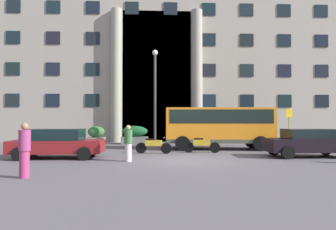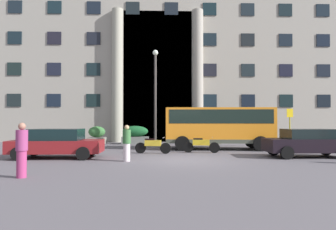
{
  "view_description": "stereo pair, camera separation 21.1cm",
  "coord_description": "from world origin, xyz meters",
  "px_view_note": "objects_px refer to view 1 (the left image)",
  "views": [
    {
      "loc": [
        -1.34,
        -13.96,
        1.75
      ],
      "look_at": [
        -0.5,
        6.27,
        2.21
      ],
      "focal_mm": 32.75,
      "sensor_mm": 36.0,
      "label": 1
    },
    {
      "loc": [
        -1.13,
        -13.96,
        1.75
      ],
      "look_at": [
        -0.5,
        6.27,
        2.21
      ],
      "focal_mm": 32.75,
      "sensor_mm": 36.0,
      "label": 2
    }
  ],
  "objects_px": {
    "orange_minibus": "(219,125)",
    "bus_stop_sign": "(289,123)",
    "motorcycle_far_end": "(39,145)",
    "pedestrian_woman_dark_dress": "(128,143)",
    "hedge_planter_entrance_left": "(135,135)",
    "pedestrian_man_crossing": "(25,150)",
    "lamppost_plaza_centre": "(155,89)",
    "motorcycle_near_kerb": "(201,145)",
    "scooter_by_planter": "(153,145)",
    "hedge_planter_east": "(96,135)",
    "parked_sedan_far": "(58,143)",
    "parked_sedan_second": "(308,143)",
    "hedge_planter_entrance_right": "(210,136)"
  },
  "relations": [
    {
      "from": "bus_stop_sign",
      "to": "hedge_planter_entrance_right",
      "type": "xyz_separation_m",
      "value": [
        -5.13,
        3.02,
        -0.99
      ]
    },
    {
      "from": "bus_stop_sign",
      "to": "scooter_by_planter",
      "type": "relative_size",
      "value": 1.34
    },
    {
      "from": "hedge_planter_east",
      "to": "hedge_planter_entrance_right",
      "type": "height_order",
      "value": "hedge_planter_east"
    },
    {
      "from": "parked_sedan_second",
      "to": "hedge_planter_entrance_left",
      "type": "bearing_deg",
      "value": 134.09
    },
    {
      "from": "bus_stop_sign",
      "to": "parked_sedan_far",
      "type": "relative_size",
      "value": 0.62
    },
    {
      "from": "scooter_by_planter",
      "to": "lamppost_plaza_centre",
      "type": "height_order",
      "value": "lamppost_plaza_centre"
    },
    {
      "from": "orange_minibus",
      "to": "bus_stop_sign",
      "type": "relative_size",
      "value": 2.55
    },
    {
      "from": "parked_sedan_far",
      "to": "parked_sedan_second",
      "type": "bearing_deg",
      "value": -1.02
    },
    {
      "from": "lamppost_plaza_centre",
      "to": "motorcycle_far_end",
      "type": "bearing_deg",
      "value": -141.04
    },
    {
      "from": "pedestrian_woman_dark_dress",
      "to": "hedge_planter_entrance_left",
      "type": "bearing_deg",
      "value": -5.51
    },
    {
      "from": "pedestrian_woman_dark_dress",
      "to": "lamppost_plaza_centre",
      "type": "distance_m",
      "value": 9.61
    },
    {
      "from": "parked_sedan_second",
      "to": "scooter_by_planter",
      "type": "xyz_separation_m",
      "value": [
        -7.76,
        1.98,
        -0.26
      ]
    },
    {
      "from": "hedge_planter_entrance_left",
      "to": "pedestrian_man_crossing",
      "type": "bearing_deg",
      "value": -99.4
    },
    {
      "from": "hedge_planter_east",
      "to": "parked_sedan_far",
      "type": "height_order",
      "value": "parked_sedan_far"
    },
    {
      "from": "hedge_planter_east",
      "to": "motorcycle_far_end",
      "type": "bearing_deg",
      "value": -103.39
    },
    {
      "from": "lamppost_plaza_centre",
      "to": "orange_minibus",
      "type": "bearing_deg",
      "value": -37.48
    },
    {
      "from": "motorcycle_near_kerb",
      "to": "lamppost_plaza_centre",
      "type": "height_order",
      "value": "lamppost_plaza_centre"
    },
    {
      "from": "scooter_by_planter",
      "to": "lamppost_plaza_centre",
      "type": "bearing_deg",
      "value": 99.1
    },
    {
      "from": "hedge_planter_east",
      "to": "pedestrian_woman_dark_dress",
      "type": "relative_size",
      "value": 0.87
    },
    {
      "from": "hedge_planter_east",
      "to": "motorcycle_far_end",
      "type": "height_order",
      "value": "hedge_planter_east"
    },
    {
      "from": "parked_sedan_far",
      "to": "lamppost_plaza_centre",
      "type": "bearing_deg",
      "value": 57.38
    },
    {
      "from": "hedge_planter_entrance_left",
      "to": "scooter_by_planter",
      "type": "relative_size",
      "value": 1.06
    },
    {
      "from": "hedge_planter_entrance_left",
      "to": "parked_sedan_far",
      "type": "bearing_deg",
      "value": -107.82
    },
    {
      "from": "orange_minibus",
      "to": "hedge_planter_east",
      "type": "relative_size",
      "value": 4.88
    },
    {
      "from": "bus_stop_sign",
      "to": "pedestrian_woman_dark_dress",
      "type": "bearing_deg",
      "value": -144.53
    },
    {
      "from": "pedestrian_woman_dark_dress",
      "to": "motorcycle_near_kerb",
      "type": "bearing_deg",
      "value": -53.74
    },
    {
      "from": "orange_minibus",
      "to": "pedestrian_man_crossing",
      "type": "height_order",
      "value": "orange_minibus"
    },
    {
      "from": "parked_sedan_far",
      "to": "hedge_planter_east",
      "type": "bearing_deg",
      "value": 89.29
    },
    {
      "from": "hedge_planter_entrance_left",
      "to": "hedge_planter_east",
      "type": "distance_m",
      "value": 3.11
    },
    {
      "from": "lamppost_plaza_centre",
      "to": "motorcycle_near_kerb",
      "type": "bearing_deg",
      "value": -63.47
    },
    {
      "from": "orange_minibus",
      "to": "scooter_by_planter",
      "type": "xyz_separation_m",
      "value": [
        -4.22,
        -2.47,
        -1.13
      ]
    },
    {
      "from": "parked_sedan_far",
      "to": "scooter_by_planter",
      "type": "xyz_separation_m",
      "value": [
        4.56,
        1.97,
        -0.27
      ]
    },
    {
      "from": "hedge_planter_entrance_left",
      "to": "parked_sedan_second",
      "type": "height_order",
      "value": "hedge_planter_entrance_left"
    },
    {
      "from": "hedge_planter_east",
      "to": "pedestrian_man_crossing",
      "type": "xyz_separation_m",
      "value": [
        0.66,
        -14.99,
        0.2
      ]
    },
    {
      "from": "hedge_planter_entrance_left",
      "to": "scooter_by_planter",
      "type": "bearing_deg",
      "value": -78.72
    },
    {
      "from": "lamppost_plaza_centre",
      "to": "hedge_planter_entrance_right",
      "type": "bearing_deg",
      "value": 21.29
    },
    {
      "from": "orange_minibus",
      "to": "lamppost_plaza_centre",
      "type": "relative_size",
      "value": 0.96
    },
    {
      "from": "motorcycle_far_end",
      "to": "scooter_by_planter",
      "type": "height_order",
      "value": "same"
    },
    {
      "from": "motorcycle_far_end",
      "to": "orange_minibus",
      "type": "bearing_deg",
      "value": 16.6
    },
    {
      "from": "hedge_planter_east",
      "to": "motorcycle_near_kerb",
      "type": "height_order",
      "value": "hedge_planter_east"
    },
    {
      "from": "hedge_planter_entrance_right",
      "to": "parked_sedan_second",
      "type": "height_order",
      "value": "parked_sedan_second"
    },
    {
      "from": "hedge_planter_entrance_left",
      "to": "pedestrian_man_crossing",
      "type": "height_order",
      "value": "pedestrian_man_crossing"
    },
    {
      "from": "hedge_planter_entrance_left",
      "to": "parked_sedan_second",
      "type": "bearing_deg",
      "value": -45.82
    },
    {
      "from": "motorcycle_far_end",
      "to": "motorcycle_near_kerb",
      "type": "distance_m",
      "value": 9.1
    },
    {
      "from": "motorcycle_far_end",
      "to": "pedestrian_woman_dark_dress",
      "type": "height_order",
      "value": "pedestrian_woman_dark_dress"
    },
    {
      "from": "hedge_planter_entrance_left",
      "to": "motorcycle_near_kerb",
      "type": "distance_m",
      "value": 8.34
    },
    {
      "from": "hedge_planter_east",
      "to": "lamppost_plaza_centre",
      "type": "relative_size",
      "value": 0.2
    },
    {
      "from": "parked_sedan_far",
      "to": "motorcycle_far_end",
      "type": "relative_size",
      "value": 2.07
    },
    {
      "from": "lamppost_plaza_centre",
      "to": "pedestrian_man_crossing",
      "type": "bearing_deg",
      "value": -107.56
    },
    {
      "from": "hedge_planter_entrance_right",
      "to": "parked_sedan_far",
      "type": "distance_m",
      "value": 12.96
    }
  ]
}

